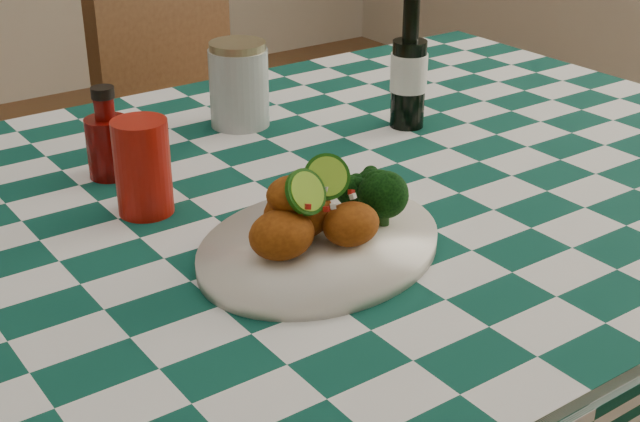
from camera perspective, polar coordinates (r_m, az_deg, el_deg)
plate at (r=1.05m, az=-0.00°, el=-2.26°), size 0.39×0.34×0.02m
fried_chicken_pile at (r=1.02m, az=-0.28°, el=0.40°), size 0.15×0.11×0.09m
broccoli_side at (r=1.09m, az=3.39°, el=1.16°), size 0.09×0.09×0.06m
red_tumbler at (r=1.15m, az=-11.27°, el=2.76°), size 0.08×0.08×0.13m
ketchup_bottle at (r=1.27m, az=-13.48°, el=4.91°), size 0.08×0.08×0.13m
mason_jar at (r=1.44m, az=-5.21°, el=8.09°), size 0.11×0.11×0.14m
beer_bottle at (r=1.43m, az=5.73°, el=9.42°), size 0.07×0.07×0.21m
wooden_chair_right at (r=2.09m, az=-5.62°, el=2.32°), size 0.55×0.56×0.93m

